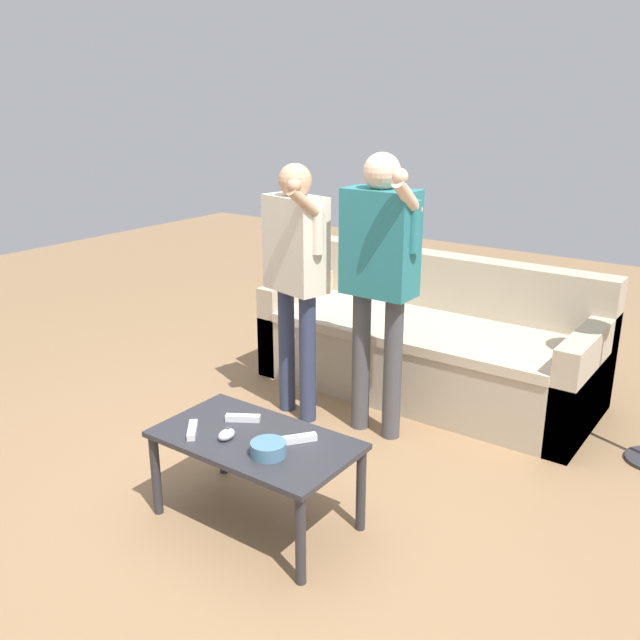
# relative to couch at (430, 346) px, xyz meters

# --- Properties ---
(ground_plane) EXTENTS (12.00, 12.00, 0.00)m
(ground_plane) POSITION_rel_couch_xyz_m (-0.06, -1.57, -0.30)
(ground_plane) COLOR #93704C
(couch) EXTENTS (2.14, 0.90, 0.85)m
(couch) POSITION_rel_couch_xyz_m (0.00, 0.00, 0.00)
(couch) COLOR #B7A88E
(couch) RESTS_ON ground
(coffee_table) EXTENTS (0.90, 0.51, 0.43)m
(coffee_table) POSITION_rel_couch_xyz_m (0.05, -1.81, 0.07)
(coffee_table) COLOR #2D2D33
(coffee_table) RESTS_ON ground
(snack_bowl) EXTENTS (0.15, 0.15, 0.06)m
(snack_bowl) POSITION_rel_couch_xyz_m (0.20, -1.89, 0.16)
(snack_bowl) COLOR teal
(snack_bowl) RESTS_ON coffee_table
(game_remote_nunchuk) EXTENTS (0.06, 0.09, 0.05)m
(game_remote_nunchuk) POSITION_rel_couch_xyz_m (-0.04, -1.89, 0.15)
(game_remote_nunchuk) COLOR white
(game_remote_nunchuk) RESTS_ON coffee_table
(player_left) EXTENTS (0.44, 0.38, 1.51)m
(player_left) POSITION_rel_couch_xyz_m (-0.47, -0.82, 0.65)
(player_left) COLOR #2D3856
(player_left) RESTS_ON ground
(player_center) EXTENTS (0.47, 0.31, 1.59)m
(player_center) POSITION_rel_couch_xyz_m (0.03, -0.74, 0.70)
(player_center) COLOR #47474C
(player_center) RESTS_ON ground
(game_remote_wand_near) EXTENTS (0.13, 0.15, 0.03)m
(game_remote_wand_near) POSITION_rel_couch_xyz_m (0.23, -1.72, 0.14)
(game_remote_wand_near) COLOR white
(game_remote_wand_near) RESTS_ON coffee_table
(game_remote_wand_far) EXTENTS (0.13, 0.14, 0.03)m
(game_remote_wand_far) POSITION_rel_couch_xyz_m (-0.20, -1.94, 0.14)
(game_remote_wand_far) COLOR white
(game_remote_wand_far) RESTS_ON coffee_table
(game_remote_wand_spare) EXTENTS (0.16, 0.11, 0.03)m
(game_remote_wand_spare) POSITION_rel_couch_xyz_m (-0.10, -1.71, 0.14)
(game_remote_wand_spare) COLOR white
(game_remote_wand_spare) RESTS_ON coffee_table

